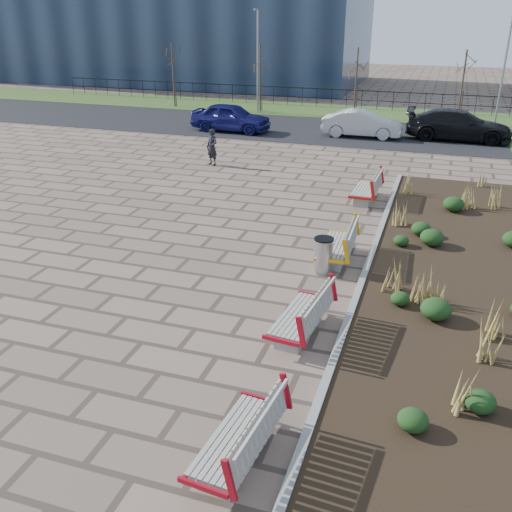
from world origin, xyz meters
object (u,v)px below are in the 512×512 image
(car_silver, at_px, (362,124))
(bench_a, at_px, (236,435))
(bench_b, at_px, (299,313))
(car_blue, at_px, (231,117))
(bench_d, at_px, (365,187))
(litter_bin, at_px, (323,256))
(bench_c, at_px, (336,243))
(car_black, at_px, (459,125))
(lamp_east, at_px, (504,71))
(pedestrian, at_px, (212,147))
(lamp_west, at_px, (258,63))

(car_silver, bearing_deg, bench_a, -177.82)
(bench_b, height_order, car_silver, car_silver)
(car_blue, bearing_deg, bench_b, -152.40)
(bench_d, relative_size, litter_bin, 2.25)
(bench_c, xyz_separation_m, bench_d, (0.00, 5.32, 0.00))
(bench_b, height_order, car_black, car_black)
(bench_b, xyz_separation_m, lamp_east, (5.00, 24.65, 2.54))
(litter_bin, distance_m, car_blue, 17.95)
(bench_a, xyz_separation_m, car_silver, (-1.71, 23.60, 0.19))
(car_silver, bearing_deg, lamp_east, -55.82)
(bench_a, height_order, pedestrian, pedestrian)
(pedestrian, distance_m, car_black, 13.01)
(bench_c, relative_size, car_black, 0.41)
(car_black, xyz_separation_m, lamp_east, (1.98, 4.15, 2.27))
(bench_b, relative_size, lamp_east, 0.35)
(car_black, bearing_deg, bench_c, 170.29)
(pedestrian, height_order, lamp_west, lamp_west)
(car_silver, height_order, lamp_west, lamp_west)
(bench_d, bearing_deg, bench_b, -88.39)
(bench_d, bearing_deg, car_black, 76.50)
(bench_b, relative_size, lamp_west, 0.35)
(pedestrian, distance_m, lamp_west, 12.88)
(bench_b, distance_m, car_silver, 19.82)
(car_silver, bearing_deg, pedestrian, 143.52)
(bench_a, distance_m, car_silver, 23.66)
(pedestrian, bearing_deg, bench_b, -37.06)
(bench_c, xyz_separation_m, lamp_west, (-9.00, 20.66, 2.54))
(litter_bin, relative_size, car_blue, 0.22)
(car_silver, distance_m, lamp_west, 9.09)
(car_silver, bearing_deg, lamp_west, 54.09)
(bench_b, relative_size, pedestrian, 1.36)
(bench_b, relative_size, car_blue, 0.49)
(bench_a, bearing_deg, bench_c, 95.66)
(car_blue, xyz_separation_m, car_black, (11.67, 1.56, 0.01))
(bench_b, xyz_separation_m, lamp_west, (-9.00, 24.65, 2.54))
(bench_d, height_order, pedestrian, pedestrian)
(car_silver, height_order, car_black, car_black)
(car_silver, xyz_separation_m, lamp_east, (6.71, 4.90, 2.35))
(lamp_east, bearing_deg, car_blue, -157.31)
(litter_bin, distance_m, pedestrian, 11.28)
(car_silver, bearing_deg, bench_b, -177.01)
(litter_bin, bearing_deg, pedestrian, 126.98)
(bench_b, distance_m, litter_bin, 3.14)
(litter_bin, bearing_deg, car_blue, 118.22)
(bench_a, bearing_deg, bench_b, 95.66)
(car_blue, relative_size, lamp_west, 0.72)
(lamp_west, bearing_deg, lamp_east, 0.00)
(car_blue, distance_m, car_black, 11.78)
(bench_d, height_order, car_silver, car_silver)
(bench_b, bearing_deg, bench_c, 96.07)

